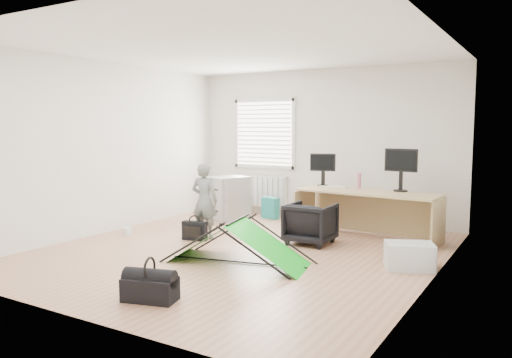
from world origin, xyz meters
The scene contains 18 objects.
ground centered at (0.00, 0.00, 0.00)m, with size 5.50×5.50×0.00m, color #AB785B.
back_wall centered at (0.00, 2.75, 1.35)m, with size 5.00×0.02×2.70m, color silver.
window centered at (-1.20, 2.71, 1.55)m, with size 1.20×0.06×1.20m, color silver.
radiator centered at (-1.20, 2.67, 0.45)m, with size 1.00×0.12×0.60m, color silver.
desk centered at (1.21, 1.64, 0.36)m, with size 2.10×0.67×0.71m, color tan.
filing_cabinet centered at (-1.46, 1.87, 0.39)m, with size 0.50×0.67×0.78m, color #9B9EA0.
monitor_left centered at (0.37, 1.92, 0.91)m, with size 0.41×0.09×0.39m, color black.
monitor_right centered at (1.63, 1.92, 0.95)m, with size 0.49×0.11×0.47m, color black.
keyboard centered at (0.56, 1.89, 0.72)m, with size 0.43×0.15×0.02m, color beige.
thermos centered at (0.97, 1.94, 0.84)m, with size 0.07×0.07×0.24m, color #B56577.
office_chair centered at (0.62, 0.89, 0.30)m, with size 0.63×0.65×0.59m, color black.
person centered at (-0.91, 0.40, 0.57)m, with size 0.42×0.27×1.15m, color slate.
kite centered at (0.29, -0.52, 0.27)m, with size 1.76×0.77×0.54m, color #11B61C, non-canonical shape.
storage_crate centered at (2.17, 0.32, 0.16)m, with size 0.55×0.39×0.31m, color silver.
tote_bag centered at (-0.85, 2.33, 0.19)m, with size 0.33×0.14×0.39m, color teal.
laptop_bag centered at (-0.95, 0.21, 0.14)m, with size 0.38×0.11×0.28m, color black.
white_box centered at (-2.09, -0.04, 0.05)m, with size 0.11×0.11×0.11m, color silver.
duffel_bag centered at (0.29, -2.09, 0.11)m, with size 0.52×0.26×0.23m, color black.
Camera 1 is at (3.58, -5.59, 1.68)m, focal length 35.00 mm.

